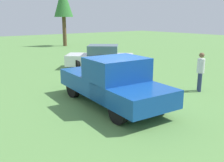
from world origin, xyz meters
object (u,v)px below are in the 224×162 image
Objects in this scene: sedan_near at (101,57)px; person_bystander at (201,70)px; tree_back_left at (63,2)px; pickup_truck at (114,81)px.

person_bystander is at bearing 133.92° from sedan_near.
sedan_near is 0.65× the size of tree_back_left.
pickup_truck reaches higher than sedan_near.
pickup_truck is at bearing 99.69° from sedan_near.
pickup_truck is 21.57m from tree_back_left.
pickup_truck is 1.20× the size of sedan_near.
sedan_near is 2.53× the size of person_bystander.
sedan_near is (-6.23, 3.79, -0.25)m from pickup_truck.
tree_back_left is (-20.40, 4.01, 3.88)m from person_bystander.
pickup_truck is at bearing 32.85° from person_bystander.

